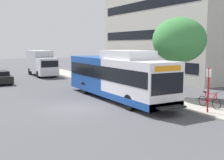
# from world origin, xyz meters

# --- Properties ---
(ground_plane) EXTENTS (120.00, 120.00, 0.00)m
(ground_plane) POSITION_xyz_m (0.00, 8.00, 0.00)
(ground_plane) COLOR #4C4C51
(sidewalk_curb) EXTENTS (3.00, 56.00, 0.14)m
(sidewalk_curb) POSITION_xyz_m (7.00, 6.00, 0.07)
(sidewalk_curb) COLOR #A8A399
(sidewalk_curb) RESTS_ON ground
(transit_bus) EXTENTS (2.58, 12.25, 3.65)m
(transit_bus) POSITION_xyz_m (3.83, 1.22, 1.70)
(transit_bus) COLOR white
(transit_bus) RESTS_ON ground
(bus_stop_sign_pole) EXTENTS (0.10, 0.36, 2.60)m
(bus_stop_sign_pole) POSITION_xyz_m (6.03, -5.46, 1.65)
(bus_stop_sign_pole) COLOR red
(bus_stop_sign_pole) RESTS_ON sidewalk_curb
(bicycle_parked) EXTENTS (0.52, 1.76, 1.02)m
(bicycle_parked) POSITION_xyz_m (7.12, -4.63, 0.56)
(bicycle_parked) COLOR black
(bicycle_parked) RESTS_ON sidewalk_curb
(street_tree_near_stop) EXTENTS (3.97, 3.97, 5.93)m
(street_tree_near_stop) POSITION_xyz_m (8.09, -0.69, 4.37)
(street_tree_near_stop) COLOR #4C3823
(street_tree_near_stop) RESTS_ON sidewalk_curb
(parked_car_far_lane) EXTENTS (1.80, 4.50, 1.33)m
(parked_car_far_lane) POSITION_xyz_m (-2.33, 14.61, 0.66)
(parked_car_far_lane) COLOR black
(parked_car_far_lane) RESTS_ON ground
(box_truck_background) EXTENTS (2.32, 7.01, 3.25)m
(box_truck_background) POSITION_xyz_m (3.45, 19.88, 1.74)
(box_truck_background) COLOR silver
(box_truck_background) RESTS_ON ground
(lattice_comm_tower) EXTENTS (1.10, 1.10, 25.59)m
(lattice_comm_tower) POSITION_xyz_m (22.72, 30.06, 8.42)
(lattice_comm_tower) COLOR #B7B7BC
(lattice_comm_tower) RESTS_ON ground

